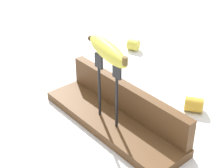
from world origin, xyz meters
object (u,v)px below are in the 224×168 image
object	(u,v)px
banana_chunk_near	(133,45)
banana_chunk_far	(194,105)
banana_raised_center	(107,51)
fork_fallen_near	(159,132)
fork_stand_center	(108,85)

from	to	relation	value
banana_chunk_near	banana_chunk_far	world-z (taller)	same
banana_raised_center	banana_chunk_far	xyz separation A→B (m)	(0.10, 0.22, -0.20)
banana_chunk_near	fork_fallen_near	bearing A→B (deg)	-35.90
fork_fallen_near	banana_chunk_far	xyz separation A→B (m)	(-0.01, 0.15, 0.02)
banana_raised_center	fork_stand_center	bearing A→B (deg)	-12.85
fork_fallen_near	banana_chunk_near	distance (m)	0.49
banana_raised_center	banana_chunk_near	xyz separation A→B (m)	(-0.30, 0.37, -0.19)
fork_stand_center	banana_chunk_near	xyz separation A→B (m)	(-0.30, 0.37, -0.11)
banana_raised_center	banana_chunk_near	bearing A→B (deg)	128.88
banana_raised_center	fork_fallen_near	bearing A→B (deg)	37.60
fork_stand_center	banana_chunk_far	xyz separation A→B (m)	(0.10, 0.22, -0.11)
banana_chunk_far	fork_fallen_near	bearing A→B (deg)	-87.37
fork_stand_center	banana_chunk_near	distance (m)	0.48
fork_stand_center	banana_chunk_near	size ratio (longest dim) A/B	3.39
banana_chunk_near	banana_chunk_far	bearing A→B (deg)	-20.06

